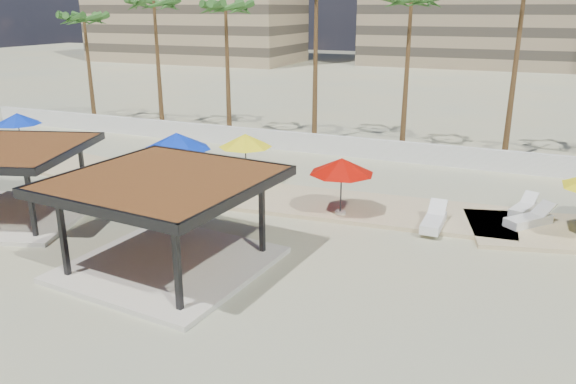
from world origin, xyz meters
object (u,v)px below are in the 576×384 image
at_px(pavilion_central, 166,214).
at_px(lounger_a, 201,187).
at_px(umbrella_a, 18,119).
at_px(umbrella_c, 342,166).
at_px(pavilion_west, 7,176).
at_px(lounger_d, 529,220).
at_px(lounger_c, 434,222).
at_px(lounger_b, 523,208).

height_order(pavilion_central, lounger_a, pavilion_central).
distance_m(umbrella_a, lounger_a, 14.17).
height_order(pavilion_central, umbrella_c, pavilion_central).
relative_size(pavilion_west, lounger_d, 3.67).
height_order(pavilion_west, lounger_c, pavilion_west).
bearing_deg(umbrella_c, lounger_c, 0.75).
bearing_deg(pavilion_west, lounger_c, 0.45).
height_order(umbrella_c, lounger_b, umbrella_c).
xyz_separation_m(pavilion_west, lounger_d, (20.39, 7.14, -1.49)).
distance_m(pavilion_west, lounger_d, 21.66).
xyz_separation_m(pavilion_central, pavilion_west, (-8.94, 1.49, -0.09)).
distance_m(pavilion_west, umbrella_a, 11.43).
height_order(umbrella_a, lounger_a, umbrella_a).
height_order(pavilion_west, umbrella_c, pavilion_west).
bearing_deg(pavilion_central, umbrella_a, 156.51).
height_order(pavilion_central, lounger_c, pavilion_central).
xyz_separation_m(lounger_a, lounger_d, (14.61, 1.33, 0.02)).
xyz_separation_m(umbrella_a, lounger_d, (28.47, -0.94, -1.89)).
bearing_deg(pavilion_central, umbrella_c, 65.67).
xyz_separation_m(umbrella_c, lounger_d, (7.45, 1.76, -1.91)).
bearing_deg(pavilion_west, pavilion_central, -26.87).
distance_m(pavilion_central, lounger_d, 14.42).
bearing_deg(lounger_d, umbrella_a, 129.65).
bearing_deg(lounger_c, lounger_b, -44.73).
xyz_separation_m(pavilion_central, umbrella_a, (-17.02, 9.56, 0.31)).
height_order(lounger_c, lounger_d, lounger_c).
distance_m(lounger_c, lounger_d, 3.94).
bearing_deg(umbrella_c, umbrella_a, 172.70).
height_order(umbrella_a, lounger_c, umbrella_a).
xyz_separation_m(lounger_b, lounger_c, (-3.31, -3.21, 0.03)).
relative_size(pavilion_west, lounger_a, 3.69).
bearing_deg(lounger_c, lounger_a, 89.19).
distance_m(pavilion_central, pavilion_west, 9.07).
xyz_separation_m(pavilion_central, lounger_c, (7.90, 6.92, -1.58)).
distance_m(lounger_b, lounger_d, 1.52).
height_order(umbrella_a, umbrella_c, umbrella_c).
distance_m(pavilion_west, lounger_a, 8.34).
distance_m(umbrella_c, lounger_a, 7.42).
height_order(lounger_a, lounger_c, lounger_c).
relative_size(pavilion_west, lounger_b, 3.92).
bearing_deg(pavilion_west, lounger_b, 5.79).
relative_size(umbrella_c, lounger_c, 1.47).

